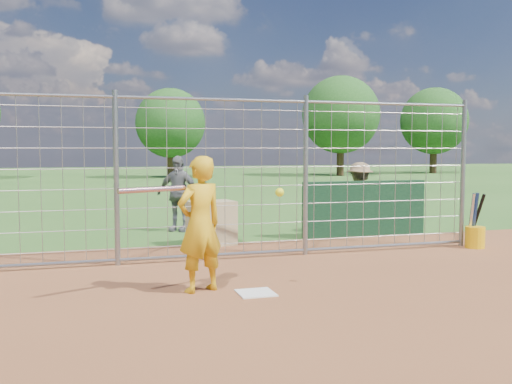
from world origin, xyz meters
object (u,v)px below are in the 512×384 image
object	(u,v)px
bystander_b	(178,194)
batter	(200,224)
bystander_c	(360,198)
bucket_with_bats	(475,234)
equipment_bin	(211,223)

from	to	relation	value
bystander_b	batter	bearing A→B (deg)	-62.23
bystander_c	bucket_with_bats	distance (m)	2.56
equipment_bin	bucket_with_bats	xyz separation A→B (m)	(4.37, -1.63, -0.15)
batter	bystander_c	bearing A→B (deg)	-157.91
equipment_bin	bucket_with_bats	distance (m)	4.67
equipment_bin	bucket_with_bats	size ratio (longest dim) A/B	0.82
bystander_c	equipment_bin	xyz separation A→B (m)	(-3.28, -0.64, -0.33)
batter	equipment_bin	xyz separation A→B (m)	(0.84, 3.29, -0.43)
bystander_c	bucket_with_bats	world-z (taller)	bystander_c
bystander_c	bystander_b	bearing A→B (deg)	-40.19
bystander_b	bucket_with_bats	xyz separation A→B (m)	(4.68, -3.56, -0.55)
bystander_b	equipment_bin	world-z (taller)	bystander_b
batter	bucket_with_bats	distance (m)	5.51
batter	bystander_b	distance (m)	5.24
batter	bucket_with_bats	xyz separation A→B (m)	(5.22, 1.66, -0.58)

